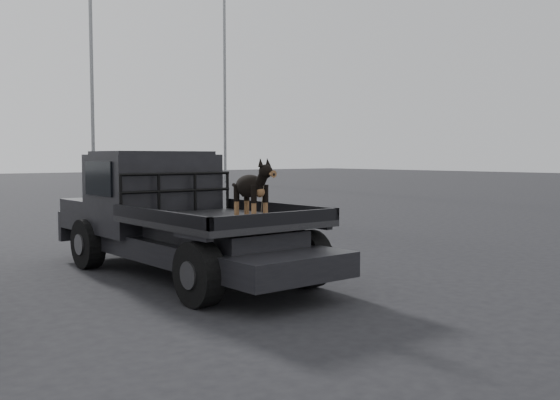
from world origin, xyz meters
TOP-DOWN VIEW (x-y plane):
  - ground at (0.00, 0.00)m, footprint 120.00×120.00m
  - flatbed_ute at (0.72, 1.32)m, footprint 2.00×5.40m
  - ute_cab at (0.72, 2.27)m, footprint 1.72×1.30m
  - headache_rack at (0.72, 1.52)m, footprint 1.80×0.08m
  - dog at (0.82, -0.13)m, footprint 0.32×0.60m
  - floodlight_mid at (9.20, 24.82)m, footprint 1.08×0.28m
  - floodlight_far at (19.41, 27.69)m, footprint 1.08×0.28m

SIDE VIEW (x-z plane):
  - ground at x=0.00m, z-range 0.00..0.00m
  - flatbed_ute at x=0.72m, z-range 0.00..0.92m
  - headache_rack at x=0.72m, z-range 0.92..1.47m
  - dog at x=0.82m, z-range 0.92..1.66m
  - ute_cab at x=0.72m, z-range 0.92..1.80m
  - floodlight_mid at x=9.20m, z-range 0.59..13.04m
  - floodlight_far at x=19.41m, z-range 0.61..16.89m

